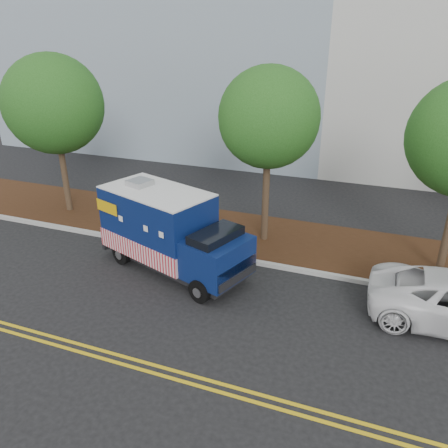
% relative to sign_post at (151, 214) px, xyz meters
% --- Properties ---
extents(ground, '(120.00, 120.00, 0.00)m').
position_rel_sign_post_xyz_m(ground, '(2.75, -1.73, -1.20)').
color(ground, black).
rests_on(ground, ground).
extents(curb, '(120.00, 0.18, 0.15)m').
position_rel_sign_post_xyz_m(curb, '(2.75, -0.33, -1.12)').
color(curb, '#9E9E99').
rests_on(curb, ground).
extents(mulch_strip, '(120.00, 4.00, 0.15)m').
position_rel_sign_post_xyz_m(mulch_strip, '(2.75, 1.77, -1.12)').
color(mulch_strip, black).
rests_on(mulch_strip, ground).
extents(centerline_near, '(120.00, 0.10, 0.01)m').
position_rel_sign_post_xyz_m(centerline_near, '(2.75, -6.18, -1.19)').
color(centerline_near, gold).
rests_on(centerline_near, ground).
extents(centerline_far, '(120.00, 0.10, 0.01)m').
position_rel_sign_post_xyz_m(centerline_far, '(2.75, -6.43, -1.19)').
color(centerline_far, gold).
rests_on(centerline_far, ground).
extents(tree_a, '(4.11, 4.11, 6.91)m').
position_rel_sign_post_xyz_m(tree_a, '(-5.07, 1.34, 3.64)').
color(tree_a, '#38281C').
rests_on(tree_a, ground).
extents(tree_b, '(3.60, 3.60, 6.65)m').
position_rel_sign_post_xyz_m(tree_b, '(4.10, 1.52, 3.64)').
color(tree_b, '#38281C').
rests_on(tree_b, ground).
extents(sign_post, '(0.06, 0.06, 2.40)m').
position_rel_sign_post_xyz_m(sign_post, '(0.00, 0.00, 0.00)').
color(sign_post, '#473828').
rests_on(sign_post, ground).
extents(food_truck, '(5.91, 3.71, 2.94)m').
position_rel_sign_post_xyz_m(food_truck, '(1.54, -1.56, 0.13)').
color(food_truck, black).
rests_on(food_truck, ground).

